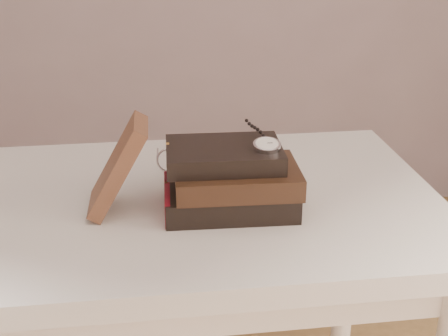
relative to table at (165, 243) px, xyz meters
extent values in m
cube|color=beige|center=(0.00, 0.00, 0.07)|extent=(1.00, 0.60, 0.04)
cube|color=white|center=(0.00, 0.00, 0.01)|extent=(0.88, 0.49, 0.08)
cylinder|color=white|center=(0.45, 0.25, -0.30)|extent=(0.05, 0.05, 0.71)
cube|color=black|center=(0.11, -0.05, 0.11)|extent=(0.23, 0.16, 0.04)
cube|color=#EEE2C3|center=(0.12, -0.05, 0.11)|extent=(0.22, 0.15, 0.03)
cube|color=gold|center=(0.01, -0.02, 0.11)|extent=(0.01, 0.01, 0.04)
cube|color=maroon|center=(0.01, -0.05, 0.11)|extent=(0.01, 0.14, 0.04)
cube|color=black|center=(0.12, -0.06, 0.15)|extent=(0.21, 0.15, 0.04)
cube|color=#EEE2C3|center=(0.13, -0.06, 0.15)|extent=(0.21, 0.14, 0.03)
cube|color=gold|center=(0.02, -0.03, 0.15)|extent=(0.01, 0.01, 0.04)
cube|color=black|center=(0.10, -0.04, 0.19)|extent=(0.20, 0.14, 0.03)
cube|color=#EEE2C3|center=(0.11, -0.04, 0.19)|extent=(0.19, 0.13, 0.03)
cube|color=gold|center=(0.01, -0.02, 0.19)|extent=(0.01, 0.01, 0.03)
cube|color=#432619|center=(-0.07, -0.04, 0.17)|extent=(0.11, 0.11, 0.16)
cylinder|color=silver|center=(0.17, -0.07, 0.21)|extent=(0.05, 0.05, 0.02)
cylinder|color=white|center=(0.17, -0.07, 0.21)|extent=(0.04, 0.04, 0.01)
torus|color=silver|center=(0.17, -0.07, 0.21)|extent=(0.05, 0.05, 0.01)
cylinder|color=silver|center=(0.17, -0.04, 0.21)|extent=(0.01, 0.01, 0.01)
cube|color=black|center=(0.17, -0.06, 0.21)|extent=(0.00, 0.01, 0.00)
cube|color=black|center=(0.18, -0.07, 0.21)|extent=(0.01, 0.00, 0.00)
sphere|color=black|center=(0.17, -0.03, 0.21)|extent=(0.01, 0.01, 0.01)
sphere|color=black|center=(0.17, -0.02, 0.22)|extent=(0.01, 0.01, 0.01)
sphere|color=black|center=(0.17, 0.00, 0.22)|extent=(0.01, 0.01, 0.01)
sphere|color=black|center=(0.17, 0.01, 0.22)|extent=(0.01, 0.01, 0.01)
sphere|color=black|center=(0.16, 0.02, 0.21)|extent=(0.01, 0.01, 0.01)
sphere|color=black|center=(0.16, 0.04, 0.21)|extent=(0.01, 0.01, 0.01)
sphere|color=black|center=(0.16, 0.05, 0.21)|extent=(0.01, 0.01, 0.01)
torus|color=silver|center=(0.01, 0.02, 0.16)|extent=(0.05, 0.02, 0.04)
torus|color=silver|center=(0.06, 0.02, 0.16)|extent=(0.05, 0.02, 0.04)
cylinder|color=silver|center=(0.04, 0.02, 0.16)|extent=(0.01, 0.00, 0.00)
cylinder|color=silver|center=(0.00, 0.07, 0.15)|extent=(0.01, 0.10, 0.02)
cylinder|color=silver|center=(0.08, 0.07, 0.15)|extent=(0.01, 0.10, 0.02)
camera|label=1|loc=(-0.03, -1.01, 0.58)|focal=49.67mm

